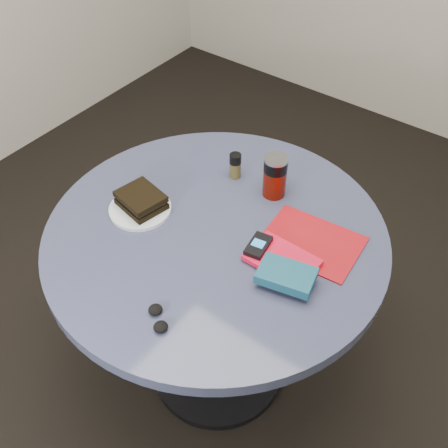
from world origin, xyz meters
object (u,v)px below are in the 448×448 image
Objects in this scene: plate at (140,209)px; magazine at (311,242)px; soda_can at (275,176)px; red_book at (282,260)px; sandwich at (141,200)px; headphones at (158,318)px; novel at (286,275)px; table at (216,269)px; pepper_grinder at (235,166)px; mp3_player at (258,245)px.

plate reaches higher than magazine.
soda_can is 0.30m from red_book.
plate is at bearing -85.48° from sandwich.
headphones reaches higher than magazine.
plate is 0.51m from novel.
headphones is (0.03, -0.58, -0.06)m from soda_can.
red_book is at bearing 3.20° from table.
pepper_grinder is 0.59× the size of novel.
magazine is (0.48, 0.19, -0.00)m from plate.
soda_can is 0.92× the size of novel.
pepper_grinder is (0.13, 0.30, 0.04)m from plate.
table is 5.33× the size of red_book.
pepper_grinder is 0.37m from magazine.
plate is 0.41m from headphones.
novel reaches higher than magazine.
mp3_player reaches higher than headphones.
soda_can reaches higher than novel.
mp3_player is (-0.10, -0.12, 0.03)m from magazine.
plate is (-0.24, -0.06, 0.17)m from table.
plate is 0.69× the size of magazine.
novel is at bearing 56.53° from headphones.
headphones is (-0.14, -0.35, -0.00)m from red_book.
plate is at bearing -169.77° from mp3_player.
pepper_grinder reaches higher than sandwich.
table is 11.57× the size of pepper_grinder.
red_book is (0.18, -0.23, -0.06)m from soda_can.
pepper_grinder reaches higher than table.
mp3_player is (-0.12, 0.05, -0.01)m from novel.
novel reaches higher than headphones.
red_book is at bearing 9.21° from plate.
pepper_grinder is 0.60m from headphones.
red_book is 0.08m from novel.
table is 0.32m from magazine.
soda_can is (0.28, 0.30, 0.03)m from sandwich.
headphones is (0.31, -0.28, -0.02)m from sandwich.
novel is at bearing 1.94° from plate.
sandwich reaches higher than mp3_player.
sandwich is at bearing 167.87° from novel.
headphones reaches higher than table.
magazine is (0.35, -0.11, -0.04)m from pepper_grinder.
novel is 0.35m from headphones.
novel is 0.13m from mp3_player.
novel is (0.50, 0.02, 0.03)m from plate.
red_book is at bearing -52.57° from soda_can.
sandwich is at bearing 94.52° from plate.
soda_can is at bearing 128.91° from red_book.
sandwich reaches higher than magazine.
table is 0.38m from headphones.
table is 0.30m from plate.
soda_can is 0.26m from mp3_player.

